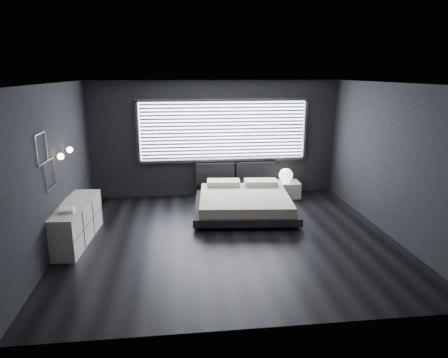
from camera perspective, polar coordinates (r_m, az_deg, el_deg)
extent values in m
plane|color=black|center=(7.52, 0.76, -8.32)|extent=(6.00, 6.00, 0.00)
plane|color=silver|center=(6.90, 0.85, 13.54)|extent=(6.00, 6.00, 0.00)
cube|color=black|center=(9.76, -1.31, 5.72)|extent=(6.00, 0.04, 2.80)
cube|color=black|center=(4.48, 5.40, -5.71)|extent=(6.00, 0.04, 2.80)
cube|color=black|center=(7.33, -23.15, 1.35)|extent=(0.04, 5.50, 2.80)
cube|color=black|center=(8.03, 22.56, 2.53)|extent=(0.04, 5.50, 2.80)
cube|color=white|center=(9.73, -0.12, 6.94)|extent=(4.00, 0.02, 1.38)
cube|color=#47474C|center=(9.68, -12.26, 6.56)|extent=(0.06, 0.08, 1.48)
cube|color=#47474C|center=(10.14, 11.52, 6.97)|extent=(0.06, 0.08, 1.48)
cube|color=#47474C|center=(9.63, -0.10, 11.22)|extent=(4.14, 0.08, 0.06)
cube|color=#47474C|center=(9.83, -0.10, 2.70)|extent=(4.14, 0.08, 0.06)
cube|color=silver|center=(9.67, -0.08, 6.89)|extent=(3.94, 0.03, 1.32)
cube|color=black|center=(9.82, -1.28, 0.83)|extent=(0.96, 0.16, 0.52)
cube|color=black|center=(9.96, 4.46, 0.99)|extent=(0.96, 0.16, 0.52)
cylinder|color=silver|center=(7.32, -22.83, 2.98)|extent=(0.10, 0.02, 0.02)
sphere|color=#FFE5B7|center=(7.30, -22.30, 3.00)|extent=(0.11, 0.11, 0.11)
cylinder|color=silver|center=(7.89, -21.67, 3.89)|extent=(0.10, 0.02, 0.02)
sphere|color=#FFE5B7|center=(7.87, -21.18, 3.91)|extent=(0.11, 0.11, 0.11)
cube|color=#47474C|center=(6.69, -24.82, 5.91)|extent=(0.01, 0.46, 0.02)
cube|color=#47474C|center=(6.76, -24.40, 2.07)|extent=(0.01, 0.46, 0.02)
cube|color=#47474C|center=(6.94, -24.05, 4.35)|extent=(0.01, 0.02, 0.46)
cube|color=#47474C|center=(6.51, -25.20, 3.59)|extent=(0.01, 0.02, 0.46)
cube|color=#47474C|center=(7.00, -23.79, 2.45)|extent=(0.01, 0.46, 0.02)
cube|color=#47474C|center=(7.10, -23.41, -1.17)|extent=(0.01, 0.46, 0.02)
cube|color=#47474C|center=(7.26, -23.10, 1.07)|extent=(0.01, 0.02, 0.46)
cube|color=#47474C|center=(6.83, -24.13, 0.15)|extent=(0.01, 0.02, 0.46)
cube|color=black|center=(7.93, -3.33, -6.77)|extent=(0.13, 0.13, 0.08)
cube|color=black|center=(8.08, 9.90, -6.56)|extent=(0.13, 0.13, 0.08)
cube|color=black|center=(9.47, -3.02, -3.07)|extent=(0.13, 0.13, 0.08)
cube|color=black|center=(9.60, 8.03, -2.96)|extent=(0.13, 0.13, 0.08)
cube|color=black|center=(8.68, 2.92, -3.99)|extent=(2.31, 2.22, 0.15)
cube|color=#B8AC97|center=(8.62, 2.93, -2.89)|extent=(2.06, 2.06, 0.19)
cube|color=beige|center=(9.28, -0.08, -0.54)|extent=(0.79, 0.47, 0.13)
cube|color=beige|center=(9.34, 5.27, -0.51)|extent=(0.79, 0.47, 0.13)
cube|color=white|center=(9.96, 8.82, -1.43)|extent=(0.67, 0.57, 0.38)
sphere|color=white|center=(9.86, 8.82, 0.54)|extent=(0.34, 0.34, 0.34)
cube|color=white|center=(7.71, -20.46, -5.86)|extent=(0.63, 1.82, 0.72)
cube|color=#47474C|center=(7.63, -18.65, -5.89)|extent=(0.14, 1.77, 0.70)
cube|color=white|center=(7.22, -21.59, -4.18)|extent=(0.28, 0.34, 0.04)
cube|color=white|center=(7.19, -21.57, -3.99)|extent=(0.26, 0.32, 0.03)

